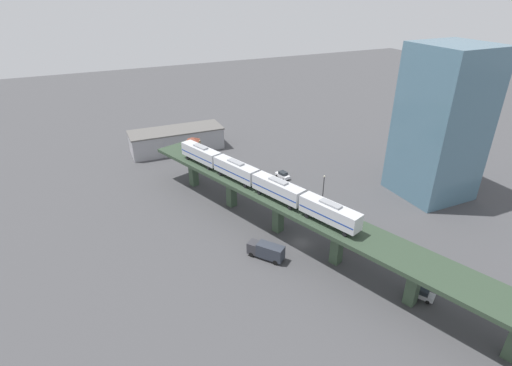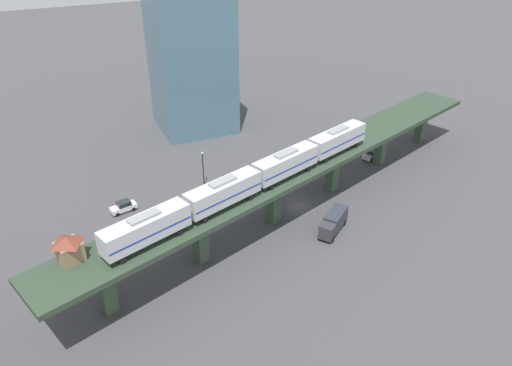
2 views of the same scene
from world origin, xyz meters
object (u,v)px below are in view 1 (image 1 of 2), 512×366
object	(u,v)px
subway_train	(256,179)
street_car_red	(359,242)
street_car_silver	(421,293)
signal_hut	(193,143)
street_car_white	(283,175)
warehouse_building	(177,140)
office_tower	(442,124)
street_lamp	(324,186)
delivery_truck	(266,251)

from	to	relation	value
subway_train	street_car_red	size ratio (longest dim) A/B	10.07
street_car_silver	signal_hut	bearing A→B (deg)	109.60
street_car_white	warehouse_building	bearing A→B (deg)	123.03
warehouse_building	office_tower	world-z (taller)	office_tower
subway_train	street_lamp	world-z (taller)	subway_train
delivery_truck	warehouse_building	distance (m)	61.59
delivery_truck	office_tower	xyz separation A→B (m)	(48.94, 7.40, 16.24)
warehouse_building	signal_hut	bearing A→B (deg)	-92.16
subway_train	warehouse_building	world-z (taller)	subway_train
subway_train	street_car_silver	distance (m)	37.54
street_car_silver	delivery_truck	distance (m)	27.99
subway_train	street_car_white	size ratio (longest dim) A/B	10.23
street_car_white	office_tower	xyz separation A→B (m)	(29.57, -22.27, 17.06)
street_car_red	warehouse_building	world-z (taller)	warehouse_building
street_car_white	street_car_red	size ratio (longest dim) A/B	0.98
subway_train	signal_hut	xyz separation A→B (m)	(-5.55, 27.03, -0.74)
street_car_silver	office_tower	size ratio (longest dim) A/B	0.13
street_lamp	office_tower	world-z (taller)	office_tower
signal_hut	delivery_truck	world-z (taller)	signal_hut
street_car_white	subway_train	bearing A→B (deg)	-132.29
street_car_white	street_car_red	xyz separation A→B (m)	(-0.56, -33.76, 0.00)
signal_hut	street_car_silver	xyz separation A→B (m)	(21.22, -59.61, -9.37)
signal_hut	office_tower	size ratio (longest dim) A/B	0.11
signal_hut	street_car_white	bearing A→B (deg)	-23.55
subway_train	street_lamp	xyz separation A→B (m)	(18.79, 2.29, -6.94)
street_car_red	subway_train	bearing A→B (deg)	133.79
office_tower	subway_train	bearing A→B (deg)	174.18
signal_hut	street_lamp	bearing A→B (deg)	-45.46
street_car_red	office_tower	size ratio (longest dim) A/B	0.13
street_car_red	street_car_white	bearing A→B (deg)	89.04
signal_hut	street_car_red	bearing A→B (deg)	-64.04
warehouse_building	street_lamp	bearing A→B (deg)	-63.55
street_car_silver	street_car_white	world-z (taller)	same
street_car_silver	subway_train	bearing A→B (deg)	115.69
signal_hut	delivery_truck	xyz separation A→B (m)	(2.21, -39.08, -8.55)
delivery_truck	warehouse_building	world-z (taller)	warehouse_building
street_car_red	warehouse_building	distance (m)	68.71
delivery_truck	street_lamp	size ratio (longest dim) A/B	1.02
street_car_white	delivery_truck	size ratio (longest dim) A/B	0.66
signal_hut	street_car_silver	world-z (taller)	signal_hut
street_lamp	subway_train	bearing A→B (deg)	-173.05
street_car_white	delivery_truck	xyz separation A→B (m)	(-19.37, -29.67, 0.82)
street_car_silver	warehouse_building	distance (m)	84.61
street_car_white	street_car_red	world-z (taller)	same
street_car_silver	street_lamp	distance (m)	35.15
signal_hut	street_car_white	size ratio (longest dim) A/B	0.88
street_car_white	signal_hut	bearing A→B (deg)	156.45
street_car_white	street_lamp	bearing A→B (deg)	-79.78
street_car_white	office_tower	bearing A→B (deg)	-36.99
subway_train	street_car_white	xyz separation A→B (m)	(16.03, 17.62, -10.11)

